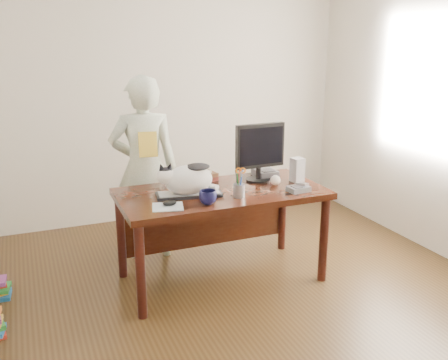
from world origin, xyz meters
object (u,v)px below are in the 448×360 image
at_px(desk, 218,206).
at_px(keyboard, 189,194).
at_px(monitor, 260,149).
at_px(book_stack, 202,177).
at_px(coffee_mug, 208,197).
at_px(cat, 187,179).
at_px(pen_cup, 239,189).
at_px(speaker, 297,170).
at_px(calculator, 265,173).
at_px(baseball, 275,180).
at_px(person, 144,169).
at_px(mouse, 170,203).
at_px(phone, 299,188).

relative_size(desk, keyboard, 3.13).
distance_m(monitor, book_stack, 0.53).
xyz_separation_m(desk, coffee_mug, (-0.21, -0.34, 0.20)).
bearing_deg(cat, pen_cup, -16.06).
bearing_deg(speaker, keyboard, 175.84).
bearing_deg(monitor, calculator, 42.66).
distance_m(desk, speaker, 0.72).
bearing_deg(book_stack, baseball, -50.98).
xyz_separation_m(keyboard, pen_cup, (0.34, -0.17, 0.05)).
xyz_separation_m(desk, calculator, (0.50, 0.15, 0.18)).
distance_m(pen_cup, calculator, 0.61).
relative_size(baseball, person, 0.05).
height_order(book_stack, calculator, book_stack).
xyz_separation_m(pen_cup, speaker, (0.61, 0.20, 0.04)).
bearing_deg(person, desk, 135.72).
distance_m(keyboard, coffee_mug, 0.24).
relative_size(mouse, coffee_mug, 0.86).
bearing_deg(pen_cup, baseball, 22.97).
xyz_separation_m(cat, coffee_mug, (0.08, -0.23, -0.09)).
xyz_separation_m(pen_cup, coffee_mug, (-0.27, -0.06, -0.01)).
relative_size(monitor, mouse, 4.37).
relative_size(desk, monitor, 3.32).
distance_m(keyboard, phone, 0.85).
bearing_deg(calculator, phone, -83.25).
xyz_separation_m(monitor, phone, (0.16, -0.37, -0.25)).
relative_size(coffee_mug, phone, 0.74).
bearing_deg(mouse, phone, 11.81).
bearing_deg(cat, phone, -5.27).
xyz_separation_m(book_stack, person, (-0.39, 0.38, 0.02)).
distance_m(coffee_mug, person, 0.98).
xyz_separation_m(keyboard, book_stack, (0.23, 0.34, 0.02)).
bearing_deg(book_stack, speaker, -40.38).
bearing_deg(calculator, baseball, -98.06).
height_order(mouse, speaker, speaker).
height_order(book_stack, person, person).
bearing_deg(monitor, cat, -169.34).
bearing_deg(coffee_mug, person, 103.73).
bearing_deg(person, book_stack, 145.62).
relative_size(pen_cup, baseball, 2.75).
height_order(speaker, book_stack, speaker).
bearing_deg(book_stack, mouse, -147.66).
xyz_separation_m(cat, phone, (0.84, -0.21, -0.11)).
bearing_deg(keyboard, cat, -171.64).
xyz_separation_m(speaker, person, (-1.12, 0.69, -0.05)).
relative_size(keyboard, mouse, 4.63).
relative_size(keyboard, cat, 1.06).
distance_m(cat, coffee_mug, 0.26).
bearing_deg(book_stack, coffee_mug, -123.25).
bearing_deg(cat, baseball, 9.14).
height_order(monitor, speaker, monitor).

